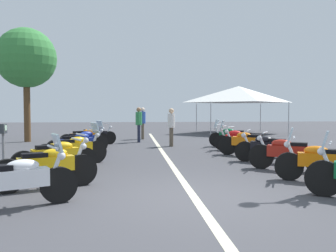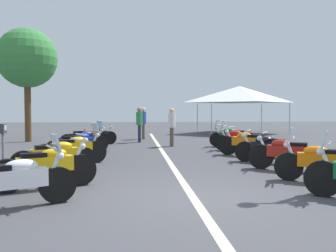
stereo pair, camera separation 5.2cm
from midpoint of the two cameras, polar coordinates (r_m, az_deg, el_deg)
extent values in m
plane|color=#424247|center=(6.68, 4.27, -11.37)|extent=(80.00, 80.00, 0.00)
cube|color=beige|center=(12.10, -0.14, -5.02)|extent=(23.84, 0.16, 0.01)
cylinder|color=black|center=(6.53, -17.01, -8.99)|extent=(0.41, 0.62, 0.63)
cube|color=white|center=(6.34, -23.78, -7.77)|extent=(0.77, 1.16, 0.30)
ellipsoid|color=white|center=(6.34, -22.20, -5.92)|extent=(0.47, 0.58, 0.22)
cylinder|color=silver|center=(6.46, -17.57, -6.41)|extent=(0.19, 0.29, 0.58)
cylinder|color=silver|center=(6.40, -17.96, -3.25)|extent=(0.57, 0.31, 0.04)
sphere|color=silver|center=(6.46, -16.64, -4.61)|extent=(0.14, 0.14, 0.14)
cube|color=silver|center=(6.42, -17.27, -2.60)|extent=(0.38, 0.27, 0.32)
cylinder|color=black|center=(7.85, -13.65, -6.83)|extent=(0.41, 0.67, 0.67)
cylinder|color=black|center=(7.59, -24.22, -7.32)|extent=(0.41, 0.67, 0.67)
cube|color=#EAB214|center=(7.66, -18.86, -5.77)|extent=(0.71, 1.11, 0.30)
ellipsoid|color=#EAB214|center=(7.67, -17.56, -4.24)|extent=(0.45, 0.58, 0.22)
cube|color=black|center=(7.60, -20.51, -4.50)|extent=(0.44, 0.54, 0.12)
cylinder|color=silver|center=(7.80, -14.10, -4.68)|extent=(0.18, 0.29, 0.58)
cylinder|color=silver|center=(7.75, -14.41, -2.05)|extent=(0.58, 0.29, 0.04)
sphere|color=silver|center=(7.80, -13.34, -3.18)|extent=(0.14, 0.14, 0.14)
cylinder|color=silver|center=(7.81, -22.22, -7.75)|extent=(0.30, 0.53, 0.08)
cylinder|color=black|center=(9.57, -13.14, -5.22)|extent=(0.41, 0.63, 0.64)
cylinder|color=black|center=(9.20, -21.97, -5.66)|extent=(0.41, 0.63, 0.64)
cube|color=#EAB214|center=(9.33, -17.48, -4.36)|extent=(0.76, 1.13, 0.30)
ellipsoid|color=#EAB214|center=(9.36, -16.43, -3.09)|extent=(0.47, 0.58, 0.22)
cube|color=black|center=(9.26, -18.82, -3.31)|extent=(0.45, 0.55, 0.12)
cylinder|color=silver|center=(9.51, -13.50, -3.45)|extent=(0.19, 0.29, 0.58)
cylinder|color=silver|center=(9.47, -13.76, -1.29)|extent=(0.57, 0.32, 0.04)
sphere|color=silver|center=(9.53, -12.89, -2.22)|extent=(0.14, 0.14, 0.14)
cylinder|color=silver|center=(9.44, -20.37, -6.01)|extent=(0.32, 0.53, 0.08)
cylinder|color=black|center=(11.02, -11.34, -4.07)|extent=(0.51, 0.63, 0.68)
cylinder|color=black|center=(10.35, -18.81, -4.59)|extent=(0.51, 0.63, 0.68)
cube|color=#EAB214|center=(10.64, -14.97, -3.37)|extent=(0.91, 1.12, 0.30)
ellipsoid|color=#EAB214|center=(10.70, -14.12, -2.25)|extent=(0.51, 0.57, 0.22)
cube|color=black|center=(10.53, -16.06, -2.46)|extent=(0.49, 0.54, 0.12)
cylinder|color=silver|center=(10.96, -11.63, -2.53)|extent=(0.23, 0.28, 0.58)
cylinder|color=silver|center=(10.92, -11.83, -0.66)|extent=(0.53, 0.39, 0.04)
sphere|color=silver|center=(11.00, -11.14, -1.46)|extent=(0.14, 0.14, 0.14)
cylinder|color=silver|center=(10.64, -17.63, -4.93)|extent=(0.39, 0.49, 0.08)
cube|color=silver|center=(10.95, -11.47, -0.28)|extent=(0.36, 0.31, 0.32)
cylinder|color=black|center=(12.51, -11.19, -3.29)|extent=(0.50, 0.63, 0.67)
cylinder|color=black|center=(11.88, -17.36, -3.67)|extent=(0.50, 0.63, 0.67)
cube|color=navy|center=(12.16, -14.21, -2.64)|extent=(0.86, 1.07, 0.30)
ellipsoid|color=navy|center=(12.22, -13.46, -1.66)|extent=(0.51, 0.58, 0.22)
cube|color=black|center=(12.05, -15.16, -1.84)|extent=(0.49, 0.54, 0.12)
cylinder|color=silver|center=(12.45, -11.45, -1.93)|extent=(0.22, 0.28, 0.58)
cylinder|color=silver|center=(12.41, -11.63, -0.28)|extent=(0.53, 0.39, 0.04)
sphere|color=silver|center=(12.49, -11.01, -1.00)|extent=(0.14, 0.14, 0.14)
cylinder|color=silver|center=(12.17, -16.42, -3.99)|extent=(0.38, 0.50, 0.08)
cylinder|color=black|center=(14.12, -10.62, -2.72)|extent=(0.47, 0.58, 0.62)
cylinder|color=black|center=(13.41, -16.34, -3.07)|extent=(0.47, 0.58, 0.62)
cube|color=navy|center=(13.73, -13.41, -2.15)|extent=(0.91, 1.12, 0.30)
ellipsoid|color=navy|center=(13.80, -12.76, -1.28)|extent=(0.51, 0.57, 0.22)
cube|color=black|center=(13.62, -14.24, -1.44)|extent=(0.49, 0.54, 0.12)
cylinder|color=silver|center=(14.06, -10.84, -1.52)|extent=(0.23, 0.28, 0.58)
cylinder|color=silver|center=(14.02, -10.99, -0.06)|extent=(0.53, 0.39, 0.04)
sphere|color=silver|center=(14.10, -10.46, -0.69)|extent=(0.14, 0.14, 0.14)
cylinder|color=silver|center=(13.71, -15.47, -3.32)|extent=(0.38, 0.49, 0.08)
cube|color=silver|center=(14.06, -10.71, 0.23)|extent=(0.36, 0.31, 0.32)
cylinder|color=black|center=(15.34, -10.39, -2.26)|extent=(0.41, 0.63, 0.64)
cylinder|color=black|center=(14.85, -15.70, -2.47)|extent=(0.41, 0.63, 0.64)
cube|color=orange|center=(15.06, -13.01, -1.69)|extent=(0.76, 1.13, 0.30)
ellipsoid|color=orange|center=(15.11, -12.37, -0.91)|extent=(0.47, 0.58, 0.22)
cube|color=black|center=(14.98, -13.81, -1.03)|extent=(0.45, 0.55, 0.12)
cylinder|color=silver|center=(15.29, -10.61, -1.15)|extent=(0.19, 0.29, 0.58)
cylinder|color=silver|center=(15.26, -10.76, 0.20)|extent=(0.57, 0.32, 0.04)
sphere|color=silver|center=(15.32, -10.23, -0.39)|extent=(0.14, 0.14, 0.14)
cylinder|color=silver|center=(15.12, -14.82, -2.74)|extent=(0.32, 0.53, 0.08)
cylinder|color=black|center=(16.87, -9.16, -1.86)|extent=(0.41, 0.60, 0.61)
cylinder|color=black|center=(16.30, -13.99, -2.06)|extent=(0.41, 0.60, 0.61)
cube|color=black|center=(16.56, -11.54, -1.34)|extent=(0.79, 1.14, 0.30)
ellipsoid|color=black|center=(16.61, -10.97, -0.63)|extent=(0.48, 0.58, 0.22)
cube|color=black|center=(16.46, -12.25, -0.74)|extent=(0.46, 0.55, 0.12)
cylinder|color=silver|center=(16.82, -9.36, -0.85)|extent=(0.20, 0.29, 0.58)
cylinder|color=silver|center=(16.79, -9.49, 0.37)|extent=(0.56, 0.33, 0.04)
sphere|color=silver|center=(16.86, -9.02, -0.16)|extent=(0.14, 0.14, 0.14)
cylinder|color=silver|center=(16.58, -13.21, -2.29)|extent=(0.33, 0.52, 0.08)
cylinder|color=black|center=(7.29, 23.71, -7.69)|extent=(0.48, 0.64, 0.67)
cylinder|color=silver|center=(7.24, 24.23, -5.37)|extent=(0.22, 0.28, 0.58)
cylinder|color=silver|center=(7.20, 24.60, -2.54)|extent=(0.54, 0.37, 0.04)
sphere|color=silver|center=(7.22, 23.39, -3.77)|extent=(0.14, 0.14, 0.14)
cube|color=silver|center=(7.20, 23.98, -1.97)|extent=(0.37, 0.30, 0.32)
cylinder|color=black|center=(8.64, 18.89, -6.13)|extent=(0.39, 0.64, 0.64)
cube|color=orange|center=(8.65, 23.90, -5.00)|extent=(0.72, 1.15, 0.30)
ellipsoid|color=orange|center=(8.61, 22.73, -3.67)|extent=(0.45, 0.58, 0.22)
cube|color=black|center=(8.65, 25.38, -3.83)|extent=(0.43, 0.54, 0.12)
cylinder|color=silver|center=(8.60, 19.32, -4.16)|extent=(0.18, 0.29, 0.58)
cylinder|color=silver|center=(8.56, 19.62, -1.77)|extent=(0.58, 0.29, 0.04)
sphere|color=silver|center=(8.58, 18.60, -2.82)|extent=(0.14, 0.14, 0.14)
cube|color=silver|center=(8.56, 19.09, -1.30)|extent=(0.38, 0.26, 0.32)
cylinder|color=black|center=(10.08, 14.79, -4.75)|extent=(0.46, 0.65, 0.67)
cylinder|color=black|center=(9.92, 22.94, -4.99)|extent=(0.46, 0.65, 0.67)
cube|color=maroon|center=(9.95, 18.85, -3.85)|extent=(0.80, 1.07, 0.30)
ellipsoid|color=maroon|center=(9.96, 17.83, -2.68)|extent=(0.49, 0.58, 0.22)
cube|color=black|center=(9.91, 20.13, -2.85)|extent=(0.47, 0.55, 0.12)
cylinder|color=silver|center=(10.04, 15.15, -3.06)|extent=(0.21, 0.28, 0.58)
cylinder|color=silver|center=(10.00, 15.40, -1.02)|extent=(0.55, 0.35, 0.04)
sphere|color=silver|center=(10.04, 14.54, -1.91)|extent=(0.14, 0.14, 0.14)
cylinder|color=silver|center=(9.77, 21.20, -5.67)|extent=(0.35, 0.51, 0.08)
cylinder|color=black|center=(11.37, 12.35, -3.99)|extent=(0.42, 0.62, 0.63)
cylinder|color=black|center=(11.22, 19.90, -4.18)|extent=(0.42, 0.62, 0.63)
cube|color=black|center=(11.25, 16.11, -3.18)|extent=(0.77, 1.13, 0.30)
ellipsoid|color=black|center=(11.25, 15.21, -2.15)|extent=(0.47, 0.58, 0.22)
cube|color=black|center=(11.21, 17.24, -2.30)|extent=(0.45, 0.55, 0.12)
cylinder|color=silver|center=(11.33, 12.66, -2.49)|extent=(0.20, 0.29, 0.58)
cylinder|color=silver|center=(11.30, 12.88, -0.68)|extent=(0.57, 0.32, 0.04)
sphere|color=silver|center=(11.33, 12.12, -1.47)|extent=(0.14, 0.14, 0.14)
cylinder|color=silver|center=(11.07, 18.30, -4.74)|extent=(0.33, 0.52, 0.08)
cylinder|color=black|center=(12.91, 9.69, -3.09)|extent=(0.51, 0.63, 0.67)
cylinder|color=black|center=(12.44, 16.36, -3.38)|extent=(0.51, 0.63, 0.67)
cube|color=orange|center=(12.64, 12.98, -2.42)|extent=(0.92, 1.11, 0.30)
ellipsoid|color=orange|center=(12.68, 12.21, -1.49)|extent=(0.52, 0.57, 0.22)
cube|color=black|center=(12.56, 13.94, -1.64)|extent=(0.49, 0.54, 0.12)
cylinder|color=silver|center=(12.86, 9.95, -1.77)|extent=(0.23, 0.28, 0.58)
cylinder|color=silver|center=(12.83, 10.13, -0.18)|extent=(0.53, 0.40, 0.04)
sphere|color=silver|center=(12.89, 9.50, -0.87)|extent=(0.14, 0.14, 0.14)
cylinder|color=silver|center=(12.36, 14.76, -3.86)|extent=(0.39, 0.49, 0.08)
cylinder|color=black|center=(14.29, 8.79, -2.65)|extent=(0.39, 0.61, 0.61)
cylinder|color=black|center=(14.08, 14.27, -2.78)|extent=(0.39, 0.61, 0.61)
cube|color=red|center=(14.15, 11.51, -1.99)|extent=(0.71, 1.06, 0.30)
ellipsoid|color=red|center=(14.17, 10.80, -1.17)|extent=(0.46, 0.58, 0.22)
cube|color=black|center=(14.11, 12.40, -1.28)|extent=(0.44, 0.55, 0.12)
cylinder|color=silver|center=(14.25, 9.03, -1.45)|extent=(0.19, 0.29, 0.58)
cylinder|color=silver|center=(14.23, 9.20, -0.01)|extent=(0.58, 0.31, 0.04)
sphere|color=silver|center=(14.26, 8.60, -0.64)|extent=(0.14, 0.14, 0.14)
cylinder|color=silver|center=(13.94, 13.06, -3.20)|extent=(0.31, 0.53, 0.08)
cube|color=silver|center=(14.24, 8.88, 0.28)|extent=(0.38, 0.27, 0.32)
cylinder|color=black|center=(15.68, 7.88, -2.16)|extent=(0.44, 0.60, 0.62)
cylinder|color=black|center=(15.31, 13.05, -2.32)|extent=(0.44, 0.60, 0.62)
cube|color=#0C592D|center=(15.47, 10.44, -1.58)|extent=(0.81, 1.09, 0.30)
ellipsoid|color=#0C592D|center=(15.50, 9.81, -0.82)|extent=(0.49, 0.58, 0.22)
cube|color=black|center=(15.40, 11.24, -0.93)|extent=(0.47, 0.55, 0.12)
cylinder|color=silver|center=(15.64, 8.10, -1.07)|extent=(0.21, 0.28, 0.58)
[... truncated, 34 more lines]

